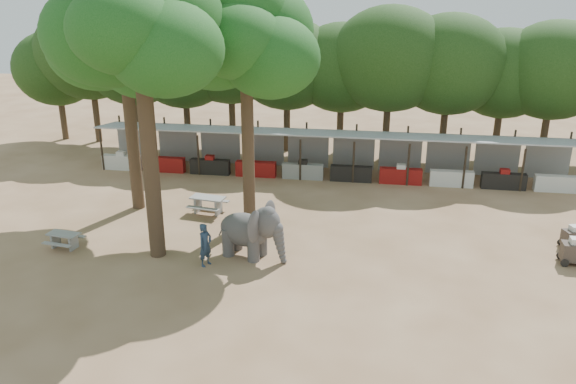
# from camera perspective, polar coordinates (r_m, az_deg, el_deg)

# --- Properties ---
(ground) EXTENTS (100.00, 100.00, 0.00)m
(ground) POSITION_cam_1_polar(r_m,az_deg,el_deg) (20.95, 0.52, -9.92)
(ground) COLOR brown
(ground) RESTS_ON ground
(vendor_stalls) EXTENTS (28.00, 2.99, 2.80)m
(vendor_stalls) POSITION_cam_1_polar(r_m,az_deg,el_deg) (33.25, 4.15, 3.69)
(vendor_stalls) COLOR #94969B
(vendor_stalls) RESTS_ON ground
(yard_tree_left) EXTENTS (7.10, 6.90, 11.02)m
(yard_tree_left) POSITION_cam_1_polar(r_m,az_deg,el_deg) (27.91, -16.51, 14.54)
(yard_tree_left) COLOR #332316
(yard_tree_left) RESTS_ON ground
(yard_tree_center) EXTENTS (7.10, 6.90, 12.04)m
(yard_tree_center) POSITION_cam_1_polar(r_m,az_deg,el_deg) (22.06, -15.09, 16.09)
(yard_tree_center) COLOR #332316
(yard_tree_center) RESTS_ON ground
(yard_tree_back) EXTENTS (7.10, 6.90, 11.36)m
(yard_tree_back) POSITION_cam_1_polar(r_m,az_deg,el_deg) (24.94, -4.57, 15.51)
(yard_tree_back) COLOR #332316
(yard_tree_back) RESTS_ON ground
(backdrop_trees) EXTENTS (46.46, 5.95, 8.33)m
(backdrop_trees) POSITION_cam_1_polar(r_m,az_deg,el_deg) (37.41, 5.06, 12.26)
(backdrop_trees) COLOR #332316
(backdrop_trees) RESTS_ON ground
(elephant) EXTENTS (3.15, 2.30, 2.34)m
(elephant) POSITION_cam_1_polar(r_m,az_deg,el_deg) (22.96, -3.68, -3.91)
(elephant) COLOR #3F3D3D
(elephant) RESTS_ON ground
(handler) EXTENTS (0.66, 0.76, 1.78)m
(handler) POSITION_cam_1_polar(r_m,az_deg,el_deg) (22.55, -8.40, -5.33)
(handler) COLOR #26384C
(handler) RESTS_ON ground
(picnic_table_near) EXTENTS (1.50, 1.39, 0.68)m
(picnic_table_near) POSITION_cam_1_polar(r_m,az_deg,el_deg) (25.79, -21.79, -4.39)
(picnic_table_near) COLOR gray
(picnic_table_near) RESTS_ON ground
(picnic_table_far) EXTENTS (1.89, 1.75, 0.84)m
(picnic_table_far) POSITION_cam_1_polar(r_m,az_deg,el_deg) (27.87, -8.13, -1.07)
(picnic_table_far) COLOR gray
(picnic_table_far) RESTS_ON ground
(cart_front) EXTENTS (1.18, 0.80, 1.13)m
(cart_front) POSITION_cam_1_polar(r_m,az_deg,el_deg) (25.32, 27.17, -5.38)
(cart_front) COLOR #352B25
(cart_front) RESTS_ON ground
(cart_back) EXTENTS (1.20, 0.96, 1.03)m
(cart_back) POSITION_cam_1_polar(r_m,az_deg,el_deg) (26.86, 27.09, -4.09)
(cart_back) COLOR #352B25
(cart_back) RESTS_ON ground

